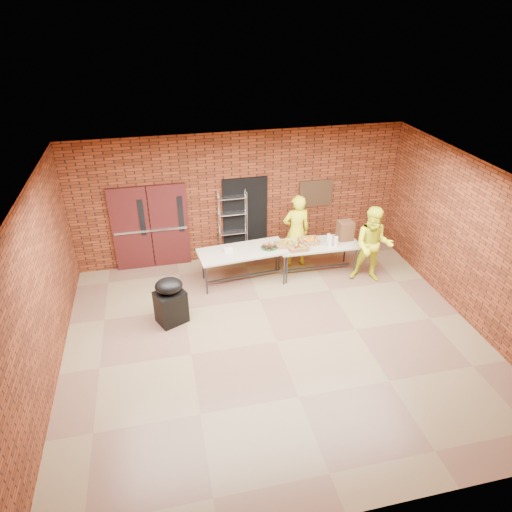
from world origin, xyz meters
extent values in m
cube|color=brown|center=(0.00, 0.00, -0.02)|extent=(8.00, 7.00, 0.04)
cube|color=silver|center=(0.00, 0.00, 3.22)|extent=(8.00, 7.00, 0.04)
cube|color=maroon|center=(0.00, 3.52, 1.60)|extent=(8.00, 0.04, 3.20)
cube|color=maroon|center=(0.00, -3.52, 1.60)|extent=(8.00, 0.04, 3.20)
cube|color=maroon|center=(-4.02, 0.00, 1.60)|extent=(0.04, 7.00, 3.20)
cube|color=maroon|center=(4.02, 0.00, 1.60)|extent=(0.04, 7.00, 3.20)
cube|color=#401213|center=(-2.65, 3.44, 1.05)|extent=(0.88, 0.08, 2.10)
cube|color=#401213|center=(-1.75, 3.44, 1.05)|extent=(0.88, 0.08, 2.10)
cube|color=black|center=(-2.37, 3.39, 1.35)|extent=(0.12, 0.02, 0.90)
cube|color=black|center=(-1.47, 3.39, 1.35)|extent=(0.12, 0.02, 0.90)
cube|color=#A9AAB0|center=(-2.20, 3.38, 1.00)|extent=(1.70, 0.04, 0.05)
cube|color=black|center=(0.10, 3.46, 1.05)|extent=(1.10, 0.06, 2.10)
cube|color=#3C2818|center=(1.90, 3.45, 1.55)|extent=(0.85, 0.04, 0.70)
cube|color=#C0AD92|center=(-0.20, 2.26, 0.80)|extent=(2.08, 1.02, 0.04)
cube|color=#313136|center=(-0.20, 2.26, 0.13)|extent=(1.78, 0.21, 0.03)
cylinder|color=#313136|center=(-1.10, 2.59, 0.39)|extent=(0.04, 0.04, 0.78)
cylinder|color=#313136|center=(0.69, 2.59, 0.39)|extent=(0.04, 0.04, 0.78)
cylinder|color=#313136|center=(-1.10, 1.92, 0.39)|extent=(0.04, 0.04, 0.78)
cylinder|color=#313136|center=(0.69, 1.92, 0.39)|extent=(0.04, 0.04, 0.78)
cube|color=#C0AD92|center=(1.60, 2.27, 0.76)|extent=(1.92, 0.84, 0.04)
cube|color=#313136|center=(1.60, 2.27, 0.13)|extent=(1.69, 0.08, 0.03)
cylinder|color=#313136|center=(0.76, 2.59, 0.37)|extent=(0.04, 0.04, 0.74)
cylinder|color=#313136|center=(2.45, 2.59, 0.37)|extent=(0.04, 0.04, 0.74)
cylinder|color=#313136|center=(0.76, 1.95, 0.37)|extent=(0.04, 0.04, 0.74)
cylinder|color=#313136|center=(2.45, 1.95, 0.37)|extent=(0.04, 0.04, 0.74)
cube|color=olive|center=(0.79, 2.27, 0.81)|extent=(0.42, 0.33, 0.07)
cube|color=olive|center=(1.39, 2.34, 0.82)|extent=(0.44, 0.34, 0.07)
cube|color=olive|center=(1.04, 2.11, 0.82)|extent=(0.45, 0.35, 0.07)
cylinder|color=#16531F|center=(0.41, 2.25, 0.83)|extent=(0.38, 0.38, 0.01)
cube|color=white|center=(-0.52, 2.30, 0.86)|extent=(0.19, 0.13, 0.06)
cube|color=#56301D|center=(2.29, 2.36, 1.01)|extent=(0.35, 0.31, 0.46)
cylinder|color=white|center=(1.83, 2.11, 0.91)|extent=(0.08, 0.08, 0.25)
cylinder|color=white|center=(1.96, 2.06, 0.90)|extent=(0.08, 0.08, 0.24)
cylinder|color=white|center=(1.85, 2.27, 0.89)|extent=(0.07, 0.07, 0.22)
cube|color=black|center=(-1.93, 1.10, 0.36)|extent=(0.70, 0.65, 0.72)
ellipsoid|color=black|center=(-1.93, 1.10, 0.87)|extent=(0.70, 0.66, 0.31)
imported|color=yellow|center=(1.21, 2.76, 0.92)|extent=(0.67, 0.44, 1.84)
imported|color=yellow|center=(2.69, 1.68, 0.92)|extent=(1.10, 0.99, 1.84)
camera|label=1|loc=(-1.90, -6.60, 5.85)|focal=32.00mm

